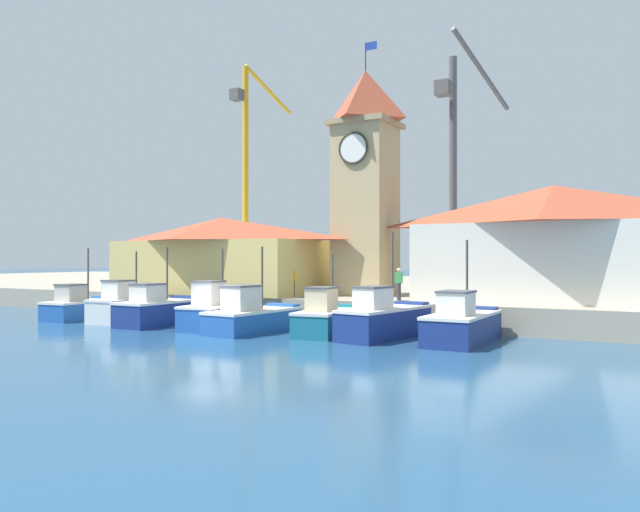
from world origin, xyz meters
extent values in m
plane|color=navy|center=(0.00, 0.00, 0.00)|extent=(300.00, 300.00, 0.00)
cube|color=#9E937F|center=(0.00, 26.13, 0.63)|extent=(120.00, 40.00, 1.27)
cube|color=#2356A8|center=(-10.59, 2.37, 0.47)|extent=(2.16, 4.30, 0.93)
cube|color=#2356A8|center=(-10.74, 4.20, 1.05)|extent=(1.60, 0.72, 0.24)
cube|color=silver|center=(-10.59, 2.37, 0.98)|extent=(2.23, 4.37, 0.12)
cube|color=#B2ADA3|center=(-10.54, 1.65, 1.47)|extent=(1.20, 1.33, 0.86)
cube|color=#4C4C51|center=(-10.54, 1.65, 1.94)|extent=(1.28, 1.42, 0.08)
cylinder|color=#4C4742|center=(-10.64, 2.89, 2.49)|extent=(0.10, 0.10, 2.89)
torus|color=black|center=(-11.61, 2.50, 0.47)|extent=(0.16, 0.53, 0.52)
cube|color=silver|center=(-7.32, 2.76, 0.58)|extent=(2.07, 4.43, 1.15)
cube|color=silver|center=(-7.41, 4.68, 1.27)|extent=(1.61, 0.67, 0.24)
cube|color=silver|center=(-7.32, 2.76, 1.20)|extent=(2.13, 4.49, 0.12)
cube|color=silver|center=(-7.29, 2.00, 1.72)|extent=(1.18, 1.35, 0.91)
cube|color=#4C4C51|center=(-7.29, 2.00, 2.21)|extent=(1.27, 1.44, 0.08)
cylinder|color=#4C4742|center=(-7.35, 3.30, 2.50)|extent=(0.10, 0.10, 2.48)
torus|color=black|center=(-8.35, 2.93, 0.58)|extent=(0.14, 0.53, 0.52)
cube|color=navy|center=(-4.63, 2.19, 0.57)|extent=(1.97, 4.53, 1.14)
cube|color=navy|center=(-4.62, 4.20, 1.26)|extent=(1.65, 0.61, 0.24)
cube|color=silver|center=(-4.63, 2.19, 1.19)|extent=(2.03, 4.59, 0.12)
cube|color=beige|center=(-4.63, 1.40, 1.66)|extent=(1.17, 1.36, 0.82)
cube|color=#4C4C51|center=(-4.63, 1.40, 2.11)|extent=(1.25, 1.44, 0.08)
cylinder|color=#4C4742|center=(-4.63, 2.76, 2.60)|extent=(0.10, 0.10, 2.70)
torus|color=black|center=(-5.68, 2.42, 0.57)|extent=(0.12, 0.52, 0.52)
cube|color=#2356A8|center=(-1.17, 2.45, 0.54)|extent=(2.38, 4.58, 1.07)
cube|color=#2356A8|center=(-1.44, 4.37, 1.19)|extent=(1.58, 0.81, 0.24)
cube|color=silver|center=(-1.17, 2.45, 1.12)|extent=(2.44, 4.65, 0.12)
cube|color=beige|center=(-1.06, 1.70, 1.72)|extent=(1.24, 1.45, 1.07)
cube|color=#4C4C51|center=(-1.06, 1.70, 2.29)|extent=(1.33, 1.54, 0.08)
cylinder|color=#4C4742|center=(-1.25, 3.00, 2.52)|extent=(0.10, 0.10, 2.68)
torus|color=black|center=(-2.16, 2.53, 0.54)|extent=(0.19, 0.53, 0.52)
cube|color=#2356A8|center=(1.19, 2.17, 0.46)|extent=(2.33, 5.08, 0.93)
cube|color=#2356A8|center=(1.36, 4.39, 1.05)|extent=(1.70, 0.73, 0.24)
cube|color=silver|center=(1.19, 2.17, 0.98)|extent=(2.39, 5.15, 0.12)
cube|color=beige|center=(1.12, 1.31, 1.57)|extent=(1.28, 1.57, 1.07)
cube|color=#4C4C51|center=(1.12, 1.31, 2.14)|extent=(1.37, 1.66, 0.08)
cylinder|color=#4C4742|center=(1.24, 2.79, 2.48)|extent=(0.10, 0.10, 2.89)
torus|color=black|center=(0.15, 2.50, 0.46)|extent=(0.16, 0.53, 0.52)
cube|color=#196B7F|center=(4.70, 2.85, 0.50)|extent=(2.15, 4.34, 1.00)
cube|color=#196B7F|center=(4.50, 4.68, 1.12)|extent=(1.52, 0.75, 0.24)
cube|color=silver|center=(4.70, 2.85, 1.05)|extent=(2.21, 4.41, 0.12)
cube|color=beige|center=(4.77, 2.12, 1.59)|extent=(1.16, 1.36, 0.97)
cube|color=#4C4C51|center=(4.77, 2.12, 2.12)|extent=(1.25, 1.44, 0.08)
cylinder|color=#4C4742|center=(4.64, 3.37, 2.33)|extent=(0.10, 0.10, 2.45)
torus|color=black|center=(3.74, 2.96, 0.50)|extent=(0.17, 0.53, 0.52)
cube|color=navy|center=(7.30, 3.09, 0.59)|extent=(2.49, 5.30, 1.19)
cube|color=navy|center=(7.65, 5.36, 1.31)|extent=(1.55, 0.82, 0.24)
cube|color=silver|center=(7.30, 3.09, 1.24)|extent=(2.56, 5.37, 0.12)
cube|color=silver|center=(7.16, 2.21, 1.73)|extent=(1.26, 1.67, 0.86)
cube|color=#4C4C51|center=(7.16, 2.21, 2.19)|extent=(1.36, 1.76, 0.08)
cylinder|color=#4C4742|center=(7.39, 3.72, 2.90)|extent=(0.10, 0.10, 3.20)
torus|color=black|center=(6.40, 3.49, 0.59)|extent=(0.20, 0.53, 0.52)
cube|color=navy|center=(10.61, 3.25, 0.54)|extent=(1.93, 5.00, 1.07)
cube|color=navy|center=(10.62, 5.50, 1.19)|extent=(1.62, 0.61, 0.24)
cube|color=silver|center=(10.61, 3.25, 1.12)|extent=(1.99, 5.06, 0.12)
cube|color=silver|center=(10.61, 2.38, 1.62)|extent=(1.15, 1.50, 0.87)
cube|color=#4C4C51|center=(10.61, 2.38, 2.09)|extent=(1.23, 1.58, 0.08)
cylinder|color=#4C4742|center=(10.61, 3.88, 2.66)|extent=(0.10, 0.10, 2.95)
torus|color=black|center=(9.58, 3.51, 0.54)|extent=(0.12, 0.52, 0.52)
cube|color=tan|center=(2.71, 11.06, 6.07)|extent=(3.03, 3.03, 9.61)
cube|color=#9C865F|center=(2.71, 11.06, 11.03)|extent=(3.53, 3.53, 0.30)
pyramid|color=#A3472D|center=(2.71, 11.06, 12.66)|extent=(3.53, 3.53, 2.96)
cylinder|color=white|center=(2.71, 9.48, 9.44)|extent=(1.67, 0.12, 1.67)
torus|color=#332D23|center=(2.71, 9.44, 9.44)|extent=(1.79, 0.12, 1.79)
cylinder|color=#3F3F3F|center=(2.71, 11.06, 14.93)|extent=(0.08, 0.08, 1.60)
cube|color=navy|center=(3.06, 11.06, 15.48)|extent=(0.70, 0.04, 0.44)
cube|color=tan|center=(-6.18, 9.18, 2.85)|extent=(12.39, 6.38, 3.16)
pyramid|color=#A3472D|center=(-6.18, 9.18, 5.15)|extent=(12.79, 6.78, 1.44)
cube|color=silver|center=(12.94, 10.80, 3.16)|extent=(12.69, 5.85, 3.79)
pyramid|color=#A3472D|center=(12.94, 10.80, 6.00)|extent=(13.09, 6.25, 1.89)
cube|color=#976E11|center=(-16.24, 25.60, 1.87)|extent=(2.00, 2.00, 1.20)
cylinder|color=gold|center=(-16.24, 25.60, 11.79)|extent=(0.56, 0.56, 18.65)
cylinder|color=gold|center=(-16.18, 29.32, 19.74)|extent=(0.49, 7.57, 3.17)
cube|color=#4C4C4C|center=(-16.27, 24.29, 18.18)|extent=(1.00, 1.00, 1.00)
cube|color=#353539|center=(4.79, 21.02, 1.87)|extent=(2.00, 2.00, 1.20)
cylinder|color=#4C4C51|center=(4.79, 21.02, 9.93)|extent=(0.56, 0.56, 14.93)
cylinder|color=#4C4C51|center=(5.80, 24.82, 17.27)|extent=(2.42, 7.86, 4.56)
cube|color=#4C4C4C|center=(4.47, 19.83, 14.97)|extent=(1.00, 1.00, 1.00)
cylinder|color=#33333D|center=(5.98, 7.99, 1.69)|extent=(0.22, 0.22, 0.85)
cube|color=#338C4C|center=(5.98, 7.99, 2.40)|extent=(0.34, 0.22, 0.56)
sphere|color=beige|center=(5.98, 7.99, 2.79)|extent=(0.20, 0.20, 0.20)
cylinder|color=#33333D|center=(-0.08, 7.66, 1.69)|extent=(0.22, 0.22, 0.85)
cube|color=gold|center=(-0.08, 7.66, 2.40)|extent=(0.34, 0.22, 0.56)
sphere|color=#9E7051|center=(-0.08, 7.66, 2.79)|extent=(0.20, 0.20, 0.20)
camera|label=1|loc=(17.75, -21.33, 3.41)|focal=35.00mm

